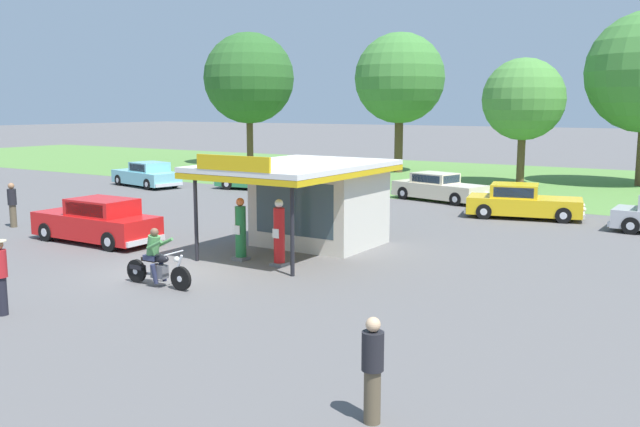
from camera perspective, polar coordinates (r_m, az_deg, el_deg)
ground_plane at (r=20.42m, az=-12.68°, el=-4.79°), size 300.00×300.00×0.00m
grass_verge_strip at (r=46.39m, az=14.55°, el=2.74°), size 120.00×24.00×0.01m
service_station_kiosk at (r=23.39m, az=-0.48°, el=1.39°), size 4.52×6.54×3.37m
gas_pump_nearside at (r=21.47m, az=-6.64°, el=-1.51°), size 0.44×0.44×1.97m
gas_pump_offside at (r=20.57m, az=-3.42°, el=-1.83°), size 0.44×0.44×2.03m
motorcycle_with_rider at (r=18.76m, az=-13.46°, el=-3.98°), size 2.25×0.70×1.58m
featured_classic_sedan at (r=25.38m, az=-18.09°, el=-0.68°), size 5.09×1.91×1.58m
parked_car_back_row_centre_right at (r=30.73m, az=16.52°, el=0.88°), size 5.18×2.97×1.46m
parked_car_back_row_centre at (r=42.37m, az=-14.25°, el=3.10°), size 5.30×2.89×1.49m
parked_car_back_row_centre_left at (r=33.87m, az=-0.76°, el=1.97°), size 5.47×2.08×1.46m
parked_car_back_row_far_right at (r=39.74m, az=-5.07°, el=3.03°), size 5.58×2.61×1.56m
parked_car_back_row_right at (r=35.31m, az=9.84°, el=2.10°), size 5.24×2.89×1.42m
bystander_strolling_foreground at (r=29.75m, az=-24.28°, el=0.75°), size 0.34×0.34×1.78m
bystander_chatting_near_pumps at (r=10.55m, az=4.41°, el=-12.70°), size 0.34×0.34×1.67m
bystander_admiring_sedan at (r=17.31m, az=-25.14°, el=-4.63°), size 0.39×0.39×1.78m
bystander_leaning_by_kiosk at (r=30.18m, az=-3.26°, el=1.56°), size 0.34×0.34×1.71m
tree_oak_distant_spare at (r=57.38m, az=-5.95°, el=11.02°), size 7.42×7.42×10.79m
tree_oak_far_right at (r=50.38m, az=6.67°, el=11.12°), size 6.49×6.49×10.04m
tree_oak_centre at (r=43.64m, az=16.61°, el=9.10°), size 4.96×4.96×7.69m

